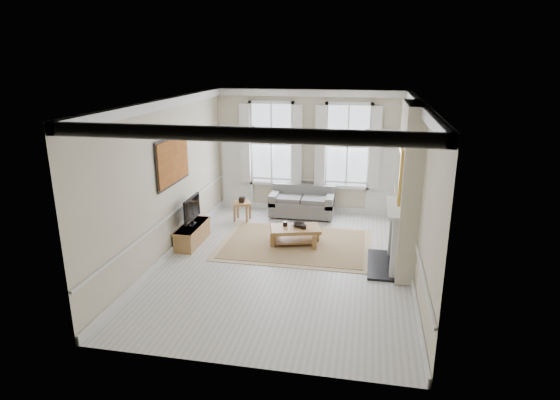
% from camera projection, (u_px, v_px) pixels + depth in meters
% --- Properties ---
extents(floor, '(7.20, 7.20, 0.00)m').
position_uv_depth(floor, '(286.00, 262.00, 10.02)').
color(floor, '#B7B5AD').
rests_on(floor, ground).
extents(ceiling, '(7.20, 7.20, 0.00)m').
position_uv_depth(ceiling, '(287.00, 101.00, 9.03)').
color(ceiling, white).
rests_on(ceiling, back_wall).
extents(back_wall, '(5.20, 0.00, 5.20)m').
position_uv_depth(back_wall, '(309.00, 152.00, 12.91)').
color(back_wall, beige).
rests_on(back_wall, floor).
extents(left_wall, '(0.00, 7.20, 7.20)m').
position_uv_depth(left_wall, '(167.00, 180.00, 10.00)').
color(left_wall, beige).
rests_on(left_wall, floor).
extents(right_wall, '(0.00, 7.20, 7.20)m').
position_uv_depth(right_wall, '(418.00, 192.00, 9.06)').
color(right_wall, beige).
rests_on(right_wall, floor).
extents(window_left, '(1.26, 0.20, 2.20)m').
position_uv_depth(window_left, '(272.00, 144.00, 12.99)').
color(window_left, '#B2BCC6').
rests_on(window_left, back_wall).
extents(window_right, '(1.26, 0.20, 2.20)m').
position_uv_depth(window_right, '(348.00, 146.00, 12.61)').
color(window_right, '#B2BCC6').
rests_on(window_right, back_wall).
extents(door_left, '(0.90, 0.08, 2.30)m').
position_uv_depth(door_left, '(238.00, 169.00, 13.40)').
color(door_left, silver).
rests_on(door_left, floor).
extents(door_right, '(0.90, 0.08, 2.30)m').
position_uv_depth(door_right, '(384.00, 175.00, 12.66)').
color(door_right, silver).
rests_on(door_right, floor).
extents(painting, '(0.05, 1.66, 1.06)m').
position_uv_depth(painting, '(173.00, 161.00, 10.17)').
color(painting, '#A2601B').
rests_on(painting, left_wall).
extents(chimney_breast, '(0.35, 1.70, 3.38)m').
position_uv_depth(chimney_breast, '(408.00, 189.00, 9.28)').
color(chimney_breast, beige).
rests_on(chimney_breast, floor).
extents(hearth, '(0.55, 1.50, 0.05)m').
position_uv_depth(hearth, '(381.00, 265.00, 9.84)').
color(hearth, black).
rests_on(hearth, floor).
extents(fireplace, '(0.21, 1.45, 1.33)m').
position_uv_depth(fireplace, '(393.00, 234.00, 9.60)').
color(fireplace, silver).
rests_on(fireplace, floor).
extents(mirror, '(0.06, 1.26, 1.06)m').
position_uv_depth(mirror, '(398.00, 171.00, 9.21)').
color(mirror, gold).
rests_on(mirror, chimney_breast).
extents(sofa, '(1.73, 0.84, 0.83)m').
position_uv_depth(sofa, '(302.00, 204.00, 12.86)').
color(sofa, '#5A5A58').
rests_on(sofa, floor).
extents(side_table, '(0.55, 0.55, 0.51)m').
position_uv_depth(side_table, '(242.00, 206.00, 12.48)').
color(side_table, brown).
rests_on(side_table, floor).
extents(rug, '(3.50, 2.60, 0.02)m').
position_uv_depth(rug, '(295.00, 244.00, 10.97)').
color(rug, '#98744E').
rests_on(rug, floor).
extents(coffee_table, '(1.27, 0.94, 0.42)m').
position_uv_depth(coffee_table, '(295.00, 231.00, 10.87)').
color(coffee_table, brown).
rests_on(coffee_table, rug).
extents(ceramic_pot_a, '(0.11, 0.11, 0.11)m').
position_uv_depth(ceramic_pot_a, '(285.00, 224.00, 10.92)').
color(ceramic_pot_a, black).
rests_on(ceramic_pot_a, coffee_table).
extents(ceramic_pot_b, '(0.13, 0.13, 0.09)m').
position_uv_depth(ceramic_pot_b, '(304.00, 227.00, 10.75)').
color(ceramic_pot_b, black).
rests_on(ceramic_pot_b, coffee_table).
extents(bowl, '(0.37, 0.37, 0.07)m').
position_uv_depth(bowl, '(298.00, 225.00, 10.92)').
color(bowl, black).
rests_on(bowl, coffee_table).
extents(tv_stand, '(0.42, 1.29, 0.46)m').
position_uv_depth(tv_stand, '(193.00, 234.00, 10.96)').
color(tv_stand, brown).
rests_on(tv_stand, floor).
extents(tv, '(0.08, 0.90, 0.68)m').
position_uv_depth(tv, '(192.00, 209.00, 10.78)').
color(tv, black).
rests_on(tv, tv_stand).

